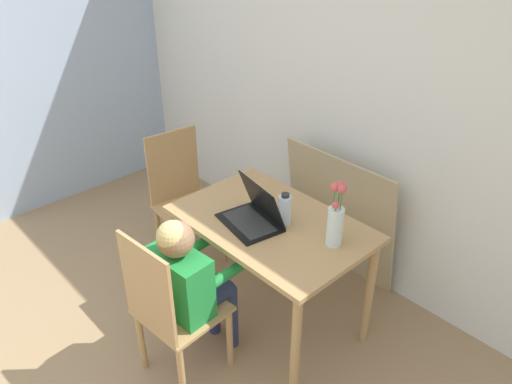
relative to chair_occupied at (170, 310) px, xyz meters
The scene contains 9 objects.
wall_back 1.67m from the chair_occupied, 90.86° to the left, with size 6.40×0.05×2.50m.
dining_table 0.68m from the chair_occupied, 84.63° to the left, with size 1.08×0.71×0.74m.
chair_occupied is the anchor object (origin of this frame).
chair_spare 1.10m from the chair_occupied, 140.84° to the left, with size 0.45×0.45×0.93m.
person_seated 0.19m from the chair_occupied, 94.28° to the left, with size 0.37×0.44×0.97m.
laptop 0.67m from the chair_occupied, 89.65° to the left, with size 0.38×0.31×0.24m.
flower_vase 0.95m from the chair_occupied, 59.95° to the left, with size 0.08×0.08×0.36m.
water_bottle 0.79m from the chair_occupied, 79.81° to the left, with size 0.07×0.07×0.19m.
cardboard_panel 1.36m from the chair_occupied, 90.04° to the left, with size 0.86×0.14×0.89m.
Camera 1 is at (1.69, -0.22, 2.27)m, focal length 35.00 mm.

